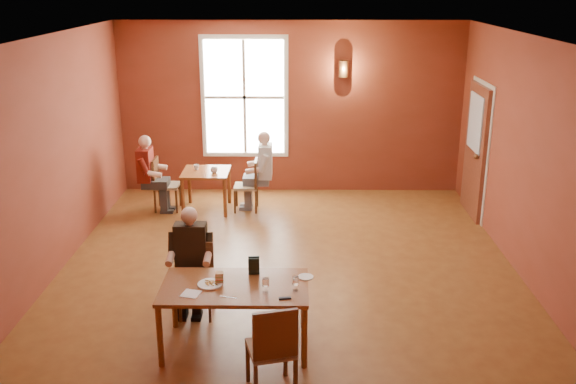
{
  "coord_description": "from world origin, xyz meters",
  "views": [
    {
      "loc": [
        0.11,
        -7.61,
        3.64
      ],
      "look_at": [
        0.0,
        0.2,
        1.05
      ],
      "focal_mm": 40.0,
      "sensor_mm": 36.0,
      "label": 1
    }
  ],
  "objects_px": {
    "second_table": "(207,190)",
    "diner_main": "(195,269)",
    "chair_empty": "(271,346)",
    "main_table": "(236,316)",
    "chair_diner_main": "(196,282)",
    "chair_diner_maroon": "(167,184)",
    "chair_diner_white": "(246,185)",
    "diner_maroon": "(165,174)",
    "diner_white": "(247,173)"
  },
  "relations": [
    {
      "from": "second_table",
      "to": "diner_main",
      "type": "bearing_deg",
      "value": -84.22
    },
    {
      "from": "chair_empty",
      "to": "diner_maroon",
      "type": "xyz_separation_m",
      "value": [
        -1.93,
        4.92,
        0.16
      ]
    },
    {
      "from": "chair_diner_white",
      "to": "diner_maroon",
      "type": "height_order",
      "value": "diner_maroon"
    },
    {
      "from": "chair_empty",
      "to": "diner_white",
      "type": "bearing_deg",
      "value": 81.17
    },
    {
      "from": "second_table",
      "to": "chair_diner_white",
      "type": "distance_m",
      "value": 0.66
    },
    {
      "from": "main_table",
      "to": "chair_diner_maroon",
      "type": "bearing_deg",
      "value": 109.89
    },
    {
      "from": "diner_main",
      "to": "diner_white",
      "type": "height_order",
      "value": "diner_white"
    },
    {
      "from": "chair_diner_white",
      "to": "diner_white",
      "type": "height_order",
      "value": "diner_white"
    },
    {
      "from": "diner_maroon",
      "to": "chair_empty",
      "type": "bearing_deg",
      "value": 21.46
    },
    {
      "from": "diner_main",
      "to": "chair_diner_maroon",
      "type": "distance_m",
      "value": 3.7
    },
    {
      "from": "chair_diner_main",
      "to": "diner_white",
      "type": "distance_m",
      "value": 3.55
    },
    {
      "from": "main_table",
      "to": "chair_diner_maroon",
      "type": "relative_size",
      "value": 1.7
    },
    {
      "from": "main_table",
      "to": "chair_diner_white",
      "type": "relative_size",
      "value": 1.74
    },
    {
      "from": "chair_diner_main",
      "to": "main_table",
      "type": "bearing_deg",
      "value": 127.57
    },
    {
      "from": "chair_diner_maroon",
      "to": "diner_maroon",
      "type": "xyz_separation_m",
      "value": [
        -0.03,
        0.0,
        0.18
      ]
    },
    {
      "from": "diner_maroon",
      "to": "diner_white",
      "type": "bearing_deg",
      "value": 90.0
    },
    {
      "from": "chair_empty",
      "to": "second_table",
      "type": "height_order",
      "value": "chair_empty"
    },
    {
      "from": "diner_maroon",
      "to": "second_table",
      "type": "bearing_deg",
      "value": 90.0
    },
    {
      "from": "diner_white",
      "to": "diner_maroon",
      "type": "distance_m",
      "value": 1.36
    },
    {
      "from": "chair_diner_white",
      "to": "diner_maroon",
      "type": "distance_m",
      "value": 1.34
    },
    {
      "from": "chair_diner_white",
      "to": "chair_diner_maroon",
      "type": "xyz_separation_m",
      "value": [
        -1.3,
        0.0,
        0.01
      ]
    },
    {
      "from": "chair_diner_main",
      "to": "chair_empty",
      "type": "height_order",
      "value": "chair_empty"
    },
    {
      "from": "second_table",
      "to": "chair_diner_white",
      "type": "relative_size",
      "value": 0.88
    },
    {
      "from": "chair_diner_maroon",
      "to": "diner_maroon",
      "type": "distance_m",
      "value": 0.18
    },
    {
      "from": "main_table",
      "to": "diner_main",
      "type": "bearing_deg",
      "value": 128.88
    },
    {
      "from": "chair_diner_main",
      "to": "second_table",
      "type": "height_order",
      "value": "chair_diner_main"
    },
    {
      "from": "main_table",
      "to": "second_table",
      "type": "relative_size",
      "value": 1.97
    },
    {
      "from": "diner_main",
      "to": "diner_white",
      "type": "relative_size",
      "value": 0.93
    },
    {
      "from": "chair_diner_main",
      "to": "chair_diner_maroon",
      "type": "bearing_deg",
      "value": -74.01
    },
    {
      "from": "main_table",
      "to": "diner_maroon",
      "type": "height_order",
      "value": "diner_maroon"
    },
    {
      "from": "chair_diner_main",
      "to": "chair_empty",
      "type": "distance_m",
      "value": 1.66
    },
    {
      "from": "diner_main",
      "to": "chair_diner_maroon",
      "type": "height_order",
      "value": "diner_main"
    },
    {
      "from": "second_table",
      "to": "chair_diner_maroon",
      "type": "relative_size",
      "value": 0.86
    },
    {
      "from": "chair_empty",
      "to": "chair_diner_white",
      "type": "bearing_deg",
      "value": 81.51
    },
    {
      "from": "diner_main",
      "to": "diner_maroon",
      "type": "xyz_separation_m",
      "value": [
        -1.04,
        3.55,
        0.03
      ]
    },
    {
      "from": "diner_white",
      "to": "chair_diner_maroon",
      "type": "height_order",
      "value": "diner_white"
    },
    {
      "from": "chair_diner_main",
      "to": "diner_main",
      "type": "distance_m",
      "value": 0.18
    },
    {
      "from": "chair_empty",
      "to": "main_table",
      "type": "bearing_deg",
      "value": 102.35
    },
    {
      "from": "diner_main",
      "to": "chair_diner_maroon",
      "type": "xyz_separation_m",
      "value": [
        -1.01,
        3.55,
        -0.15
      ]
    },
    {
      "from": "diner_main",
      "to": "chair_diner_white",
      "type": "height_order",
      "value": "diner_main"
    },
    {
      "from": "main_table",
      "to": "second_table",
      "type": "distance_m",
      "value": 4.26
    },
    {
      "from": "main_table",
      "to": "chair_diner_white",
      "type": "height_order",
      "value": "chair_diner_white"
    },
    {
      "from": "second_table",
      "to": "diner_white",
      "type": "xyz_separation_m",
      "value": [
        0.68,
        0.0,
        0.3
      ]
    },
    {
      "from": "chair_empty",
      "to": "diner_main",
      "type": "bearing_deg",
      "value": 107.71
    },
    {
      "from": "second_table",
      "to": "diner_white",
      "type": "relative_size",
      "value": 0.6
    },
    {
      "from": "main_table",
      "to": "chair_empty",
      "type": "relative_size",
      "value": 1.62
    },
    {
      "from": "main_table",
      "to": "chair_diner_white",
      "type": "bearing_deg",
      "value": 92.88
    },
    {
      "from": "main_table",
      "to": "chair_diner_white",
      "type": "distance_m",
      "value": 4.18
    },
    {
      "from": "diner_main",
      "to": "chair_diner_maroon",
      "type": "bearing_deg",
      "value": -74.14
    },
    {
      "from": "chair_diner_white",
      "to": "chair_diner_maroon",
      "type": "height_order",
      "value": "chair_diner_maroon"
    }
  ]
}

